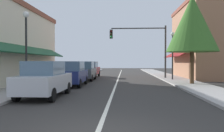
{
  "coord_description": "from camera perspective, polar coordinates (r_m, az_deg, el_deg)",
  "views": [
    {
      "loc": [
        0.66,
        -5.22,
        1.74
      ],
      "look_at": [
        -0.3,
        12.12,
        1.42
      ],
      "focal_mm": 36.85,
      "sensor_mm": 36.0,
      "label": 1
    }
  ],
  "objects": [
    {
      "name": "parked_car_third_left",
      "position": [
        21.53,
        -6.75,
        -1.25
      ],
      "size": [
        1.82,
        4.12,
        1.77
      ],
      "rotation": [
        0.0,
        0.0,
        0.01
      ],
      "color": "#4C5156",
      "rests_on": "ground"
    },
    {
      "name": "storefront_right_block",
      "position": [
        26.9,
        22.99,
        5.65
      ],
      "size": [
        7.2,
        10.2,
        7.87
      ],
      "color": "#9E6B4C",
      "rests_on": "ground"
    },
    {
      "name": "parked_car_far_left",
      "position": [
        26.26,
        -5.43,
        -0.83
      ],
      "size": [
        1.87,
        4.15,
        1.77
      ],
      "rotation": [
        0.0,
        0.0,
        -0.03
      ],
      "color": "maroon",
      "rests_on": "ground"
    },
    {
      "name": "storefront_left_block",
      "position": [
        19.78,
        -26.09,
        4.9
      ],
      "size": [
        5.66,
        14.2,
        6.2
      ],
      "color": "beige",
      "rests_on": "ground"
    },
    {
      "name": "parked_car_nearest_left",
      "position": [
        11.73,
        -16.35,
        -3.19
      ],
      "size": [
        1.8,
        4.11,
        1.77
      ],
      "rotation": [
        0.0,
        0.0,
        0.0
      ],
      "color": "#B7BABF",
      "rests_on": "ground"
    },
    {
      "name": "traffic_signal_mast_arm",
      "position": [
        23.72,
        8.21,
        5.91
      ],
      "size": [
        5.75,
        0.5,
        5.41
      ],
      "color": "#333333",
      "rests_on": "ground"
    },
    {
      "name": "sidewalk_left",
      "position": [
        24.08,
        -11.69,
        -2.97
      ],
      "size": [
        2.6,
        56.0,
        0.12
      ],
      "primitive_type": "cube",
      "color": "#A39E99",
      "rests_on": "ground"
    },
    {
      "name": "parked_car_second_left",
      "position": [
        16.69,
        -9.92,
        -1.92
      ],
      "size": [
        1.83,
        4.12,
        1.77
      ],
      "rotation": [
        0.0,
        0.0,
        0.01
      ],
      "color": "navy",
      "rests_on": "ground"
    },
    {
      "name": "sidewalk_right",
      "position": [
        23.78,
        14.91,
        -3.03
      ],
      "size": [
        2.6,
        56.0,
        0.12
      ],
      "primitive_type": "cube",
      "color": "#A39E99",
      "rests_on": "ground"
    },
    {
      "name": "tree_right_near",
      "position": [
        18.29,
        19.29,
        9.87
      ],
      "size": [
        3.8,
        3.8,
        6.67
      ],
      "color": "#4C331E",
      "rests_on": "ground"
    },
    {
      "name": "street_lamp_right_mid",
      "position": [
        21.89,
        14.8,
        4.45
      ],
      "size": [
        0.36,
        0.36,
        4.48
      ],
      "color": "black",
      "rests_on": "ground"
    },
    {
      "name": "lane_center_stripe",
      "position": [
        23.3,
        1.53,
        -3.22
      ],
      "size": [
        0.14,
        52.0,
        0.01
      ],
      "primitive_type": "cube",
      "color": "silver",
      "rests_on": "ground"
    },
    {
      "name": "ground_plane",
      "position": [
        23.3,
        1.53,
        -3.23
      ],
      "size": [
        80.0,
        80.0,
        0.0
      ],
      "primitive_type": "plane",
      "color": "#33302D"
    },
    {
      "name": "street_lamp_left_near",
      "position": [
        14.48,
        -20.53,
        6.67
      ],
      "size": [
        0.36,
        0.36,
        4.7
      ],
      "color": "black",
      "rests_on": "ground"
    }
  ]
}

